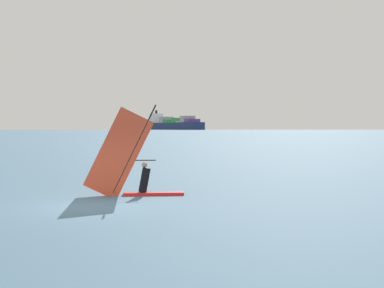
# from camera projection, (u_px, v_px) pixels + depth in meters

# --- Properties ---
(ground_plane) EXTENTS (4000.00, 4000.00, 0.00)m
(ground_plane) POSITION_uv_depth(u_px,v_px,m) (91.00, 206.00, 18.85)
(ground_plane) COLOR #476B84
(windsurfer) EXTENTS (3.95, 0.92, 3.77)m
(windsurfer) POSITION_uv_depth(u_px,v_px,m) (136.00, 171.00, 21.80)
(windsurfer) COLOR red
(windsurfer) RESTS_ON ground_plane
(cargo_ship) EXTENTS (65.26, 191.97, 34.72)m
(cargo_ship) POSITION_uv_depth(u_px,v_px,m) (172.00, 124.00, 934.66)
(cargo_ship) COLOR navy
(cargo_ship) RESTS_ON ground_plane
(distant_headland) EXTENTS (1353.11, 663.69, 20.78)m
(distant_headland) POSITION_uv_depth(u_px,v_px,m) (244.00, 125.00, 1520.01)
(distant_headland) COLOR #756B56
(distant_headland) RESTS_ON ground_plane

